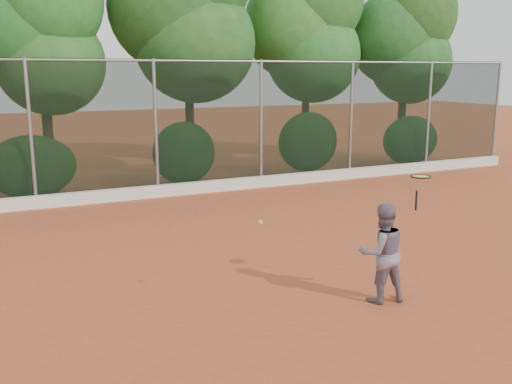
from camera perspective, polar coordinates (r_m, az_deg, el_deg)
name	(u,v)px	position (r m, az deg, el deg)	size (l,w,h in m)	color
ground	(284,284)	(8.89, 2.80, -9.13)	(80.00, 80.00, 0.00)	#A94C28
concrete_curb	(160,191)	(14.97, -9.58, 0.10)	(24.00, 0.20, 0.30)	silver
tennis_player	(382,253)	(8.22, 12.48, -5.95)	(0.69, 0.54, 1.42)	slate
chainlink_fence	(156,124)	(14.89, -10.00, 6.68)	(24.09, 0.09, 3.50)	black
foliage_backdrop	(113,26)	(16.67, -14.11, 15.82)	(23.70, 3.63, 7.55)	#492E1C
tennis_racket	(420,179)	(8.19, 16.09, 1.22)	(0.34, 0.34, 0.51)	black
tennis_ball_in_flight	(260,222)	(7.49, 0.43, -3.05)	(0.07, 0.07, 0.07)	#C4E534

